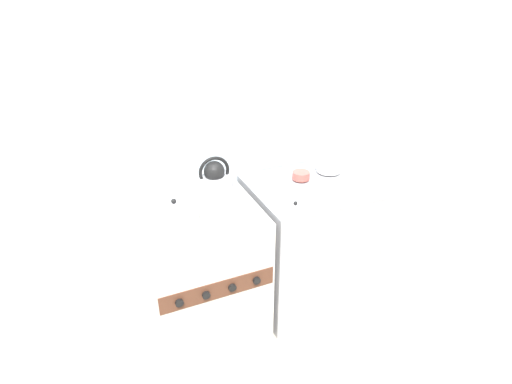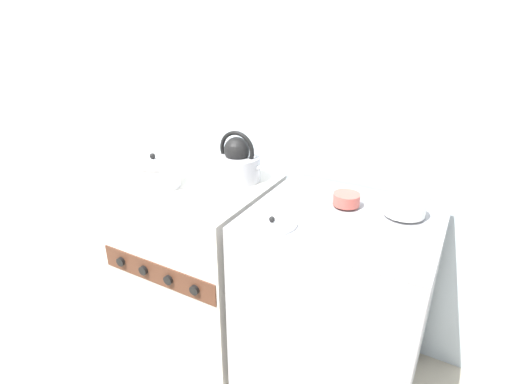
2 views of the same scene
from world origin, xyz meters
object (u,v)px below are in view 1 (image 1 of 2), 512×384
small_ceramic_bowl (301,175)px  loose_pot_lid (295,206)px  stove (203,271)px  kettle (215,181)px  cooking_pot (175,215)px  enamel_bowl (329,167)px

small_ceramic_bowl → loose_pot_lid: small_ceramic_bowl is taller
stove → kettle: (0.15, 0.14, 0.52)m
cooking_pot → enamel_bowl: size_ratio=1.52×
enamel_bowl → small_ceramic_bowl: (-0.23, -0.03, -0.01)m
loose_pot_lid → small_ceramic_bowl: bearing=55.5°
stove → cooking_pot: size_ratio=3.51×
small_ceramic_bowl → stove: bearing=-172.6°
stove → loose_pot_lid: loose_pot_lid is taller
kettle → small_ceramic_bowl: (0.56, -0.05, -0.05)m
enamel_bowl → small_ceramic_bowl: enamel_bowl is taller
stove → loose_pot_lid: 0.71m
stove → enamel_bowl: 1.06m
stove → cooking_pot: cooking_pot is taller
cooking_pot → small_ceramic_bowl: 0.89m
kettle → cooking_pot: size_ratio=1.12×
kettle → small_ceramic_bowl: bearing=-4.8°
kettle → enamel_bowl: size_ratio=1.71×
loose_pot_lid → cooking_pot: bearing=172.8°
stove → enamel_bowl: (0.94, 0.12, 0.48)m
stove → cooking_pot: 0.53m
stove → enamel_bowl: enamel_bowl is taller
kettle → enamel_bowl: 0.79m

